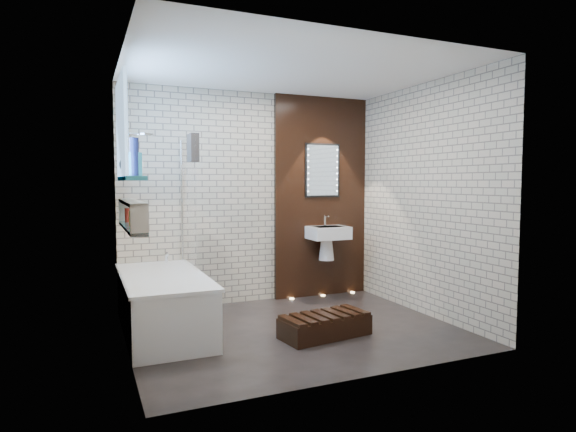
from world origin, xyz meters
name	(u,v)px	position (x,y,z in m)	size (l,w,h in m)	color
ground	(294,330)	(0.00, 0.00, 0.00)	(3.20, 3.20, 0.00)	black
room_shell	(294,202)	(0.00, 0.00, 1.30)	(3.24, 3.20, 2.60)	#BEAD97
walnut_panel	(321,197)	(0.95, 1.27, 1.30)	(1.30, 0.06, 2.60)	black
clerestory_window	(124,138)	(-1.57, 0.35, 1.90)	(0.18, 1.00, 0.94)	#7FADE0
display_niche	(132,215)	(-1.53, 0.15, 1.20)	(0.14, 1.30, 0.26)	teal
bathtub	(163,303)	(-1.22, 0.45, 0.29)	(0.79, 1.74, 0.70)	white
bath_screen	(188,202)	(-0.87, 0.89, 1.28)	(0.01, 0.78, 1.40)	white
towel	(193,148)	(-0.87, 0.62, 1.85)	(0.09, 0.22, 0.29)	black
shower_head	(146,135)	(-1.30, 0.95, 2.00)	(0.18, 0.18, 0.02)	silver
washbasin	(328,237)	(0.95, 1.07, 0.79)	(0.50, 0.36, 0.58)	white
led_mirror	(322,170)	(0.95, 1.23, 1.65)	(0.50, 0.02, 0.70)	black
walnut_step	(325,327)	(0.20, -0.30, 0.10)	(0.87, 0.39, 0.19)	black
niche_bottles	(132,219)	(-1.53, 0.10, 1.17)	(0.06, 0.98, 0.14)	maroon
sill_vases	(133,164)	(-1.50, 0.30, 1.67)	(0.22, 0.44, 0.34)	#141837
floor_uplights	(323,295)	(0.95, 1.20, 0.01)	(0.96, 0.06, 0.01)	#FFD899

